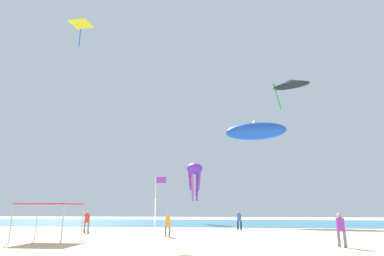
# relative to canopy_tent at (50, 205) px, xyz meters

# --- Properties ---
(ground) EXTENTS (110.00, 110.00, 0.10)m
(ground) POSITION_rel_canopy_tent_xyz_m (7.21, -2.43, -2.18)
(ground) COLOR beige
(ocean_strip) EXTENTS (110.00, 21.82, 0.03)m
(ocean_strip) POSITION_rel_canopy_tent_xyz_m (7.21, 25.97, -2.12)
(ocean_strip) COLOR teal
(ocean_strip) RESTS_ON ground
(canopy_tent) EXTENTS (3.24, 2.61, 2.25)m
(canopy_tent) POSITION_rel_canopy_tent_xyz_m (0.00, 0.00, 0.00)
(canopy_tent) COLOR #B2B2B7
(canopy_tent) RESTS_ON ground
(person_near_tent) EXTENTS (0.42, 0.37, 1.57)m
(person_near_tent) POSITION_rel_canopy_tent_xyz_m (6.72, 3.94, -1.21)
(person_near_tent) COLOR slate
(person_near_tent) RESTS_ON ground
(person_leftmost) EXTENTS (0.41, 0.41, 1.74)m
(person_leftmost) POSITION_rel_canopy_tent_xyz_m (16.90, -1.01, -1.11)
(person_leftmost) COLOR slate
(person_leftmost) RESTS_ON ground
(person_central) EXTENTS (0.44, 0.40, 1.69)m
(person_central) POSITION_rel_canopy_tent_xyz_m (12.00, 11.55, -1.14)
(person_central) COLOR black
(person_central) RESTS_ON ground
(person_rightmost) EXTENTS (0.46, 0.41, 1.74)m
(person_rightmost) POSITION_rel_canopy_tent_xyz_m (-0.66, 6.97, -1.11)
(person_rightmost) COLOR slate
(person_rightmost) RESTS_ON ground
(banner_flag) EXTENTS (0.61, 0.06, 3.69)m
(banner_flag) POSITION_rel_canopy_tent_xyz_m (7.09, -1.48, 0.09)
(banner_flag) COLOR silver
(banner_flag) RESTS_ON ground
(kite_delta_black) EXTENTS (6.03, 6.05, 3.64)m
(kite_delta_black) POSITION_rel_canopy_tent_xyz_m (19.05, 18.22, 14.74)
(kite_delta_black) COLOR black
(kite_octopus_purple) EXTENTS (2.59, 2.59, 5.09)m
(kite_octopus_purple) POSITION_rel_canopy_tent_xyz_m (6.57, 23.85, 4.76)
(kite_octopus_purple) COLOR purple
(kite_inflatable_blue) EXTENTS (8.57, 4.03, 3.19)m
(kite_inflatable_blue) POSITION_rel_canopy_tent_xyz_m (15.01, 23.81, 10.10)
(kite_inflatable_blue) COLOR blue
(kite_diamond_yellow) EXTENTS (2.45, 2.45, 3.21)m
(kite_diamond_yellow) POSITION_rel_canopy_tent_xyz_m (-6.17, 13.28, 21.38)
(kite_diamond_yellow) COLOR yellow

